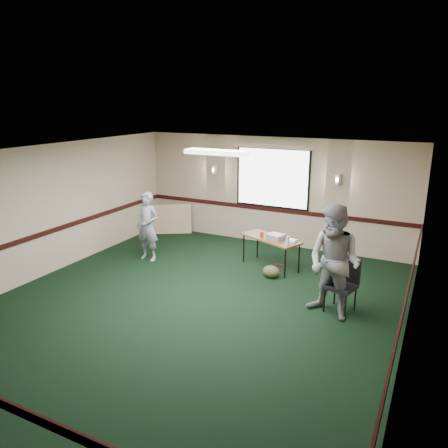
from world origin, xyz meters
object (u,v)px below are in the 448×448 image
at_px(conference_chair, 344,280).
at_px(person_left, 148,226).
at_px(projector, 276,237).
at_px(person_right, 334,262).
at_px(folding_table, 271,240).

height_order(conference_chair, person_left, person_left).
relative_size(projector, person_left, 0.21).
bearing_deg(person_left, projector, 17.59).
relative_size(projector, person_right, 0.17).
xyz_separation_m(folding_table, person_left, (-2.68, -0.79, 0.16)).
bearing_deg(conference_chair, person_left, -172.71).
xyz_separation_m(conference_chair, person_left, (-4.53, 0.53, 0.24)).
height_order(person_left, person_right, person_right).
relative_size(folding_table, person_right, 0.75).
height_order(folding_table, projector, projector).
relative_size(conference_chair, person_left, 0.60).
bearing_deg(folding_table, person_left, -140.37).
xyz_separation_m(projector, person_left, (-2.81, -0.74, 0.05)).
bearing_deg(folding_table, projector, 4.77).
bearing_deg(person_right, projector, 153.87).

